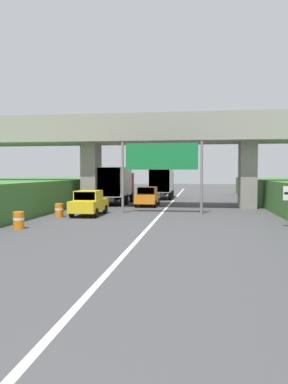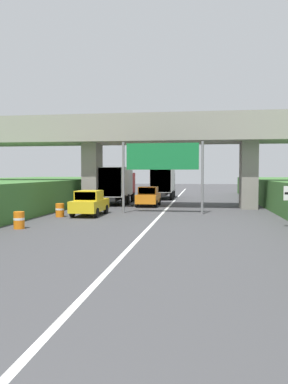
% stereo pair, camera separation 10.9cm
% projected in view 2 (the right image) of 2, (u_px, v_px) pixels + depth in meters
% --- Properties ---
extents(lane_centre_stripe, '(0.20, 89.25, 0.01)m').
position_uv_depth(lane_centre_stripe, '(160.00, 215.00, 26.28)').
color(lane_centre_stripe, white).
rests_on(lane_centre_stripe, ground).
extents(overpass_bridge, '(40.00, 4.80, 7.66)m').
position_uv_depth(overpass_bridge, '(168.00, 139.00, 32.07)').
color(overpass_bridge, gray).
rests_on(overpass_bridge, ground).
extents(overhead_highway_sign, '(5.88, 0.18, 5.16)m').
position_uv_depth(overhead_highway_sign, '(162.00, 161.00, 27.31)').
color(overhead_highway_sign, slate).
rests_on(overhead_highway_sign, ground).
extents(truck_black, '(2.44, 7.30, 3.44)m').
position_uv_depth(truck_black, '(163.00, 182.00, 43.41)').
color(truck_black, black).
rests_on(truck_black, ground).
extents(truck_red, '(2.44, 7.30, 3.44)m').
position_uv_depth(truck_red, '(117.00, 183.00, 35.97)').
color(truck_red, black).
rests_on(truck_red, ground).
extents(car_orange, '(1.86, 4.10, 1.72)m').
position_uv_depth(car_orange, '(148.00, 196.00, 33.60)').
color(car_orange, orange).
rests_on(car_orange, ground).
extents(car_yellow, '(1.86, 4.10, 1.72)m').
position_uv_depth(car_yellow, '(90.00, 203.00, 26.25)').
color(car_yellow, gold).
rests_on(car_yellow, ground).
extents(construction_barrel_2, '(0.57, 0.57, 0.90)m').
position_uv_depth(construction_barrel_2, '(19.00, 220.00, 19.99)').
color(construction_barrel_2, orange).
rests_on(construction_barrel_2, ground).
extents(construction_barrel_3, '(0.57, 0.57, 0.90)m').
position_uv_depth(construction_barrel_3, '(60.00, 210.00, 25.35)').
color(construction_barrel_3, orange).
rests_on(construction_barrel_3, ground).
extents(construction_barrel_4, '(0.57, 0.57, 0.90)m').
position_uv_depth(construction_barrel_4, '(84.00, 204.00, 30.74)').
color(construction_barrel_4, orange).
rests_on(construction_barrel_4, ground).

